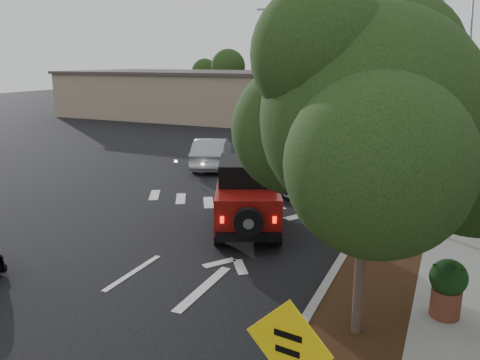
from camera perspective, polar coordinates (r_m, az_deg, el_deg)
The scene contains 16 objects.
ground at distance 12.18m, azimuth -12.90°, elevation -10.93°, with size 120.00×120.00×0.00m, color black.
curb at distance 21.37m, azimuth 17.72°, elevation 0.00°, with size 0.20×70.00×0.15m, color #9E9B93.
planting_strip at distance 21.29m, azimuth 20.38°, elevation -0.31°, with size 1.80×70.00×0.12m, color black.
sidewalk at distance 21.26m, azimuth 25.47°, elevation -0.84°, with size 2.00×70.00×0.12m, color gray.
commercial_building at distance 45.01m, azimuth -6.16°, elevation 10.32°, with size 22.00×12.00×4.00m, color gray.
transmission_tower at distance 56.87m, azimuth 23.81°, elevation 8.01°, with size 7.00×4.00×28.00m, color slate, non-canonical shape.
street_tree_near at distance 9.70m, azimuth 13.89°, elevation -18.01°, with size 3.80×3.80×5.92m, color black, non-canonical shape.
street_tree_mid at distance 16.03m, azimuth 18.72°, elevation -5.08°, with size 3.20×3.20×5.32m, color black, non-canonical shape.
street_tree_far at distance 22.27m, azimuth 20.58°, elevation 0.13°, with size 3.40×3.40×5.62m, color black, non-canonical shape.
light_pole_a at distance 37.48m, azimuth 3.43°, elevation 6.50°, with size 2.00×0.22×9.00m, color slate, non-canonical shape.
light_pole_b at distance 49.07m, azimuth 7.46°, elevation 8.27°, with size 2.00×0.22×9.00m, color slate, non-canonical shape.
red_jeep at distance 14.58m, azimuth 0.90°, elevation -1.69°, with size 3.30×4.41×2.16m.
silver_suv_ahead at distance 19.45m, azimuth 9.93°, elevation 1.15°, with size 2.50×5.42×1.50m, color #A1A2A8.
silver_sedan_oncoming at distance 23.12m, azimuth -3.46°, elevation 3.36°, with size 1.52×4.36×1.44m, color #9DA0A4.
parked_suv at distance 39.03m, azimuth 0.93°, elevation 7.90°, with size 1.70×4.23×1.44m, color #95979C.
terracotta_planter at distance 10.35m, azimuth 24.02°, elevation -11.34°, with size 0.73×0.73×1.27m.
Camera 1 is at (6.88, -8.63, 5.13)m, focal length 35.00 mm.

